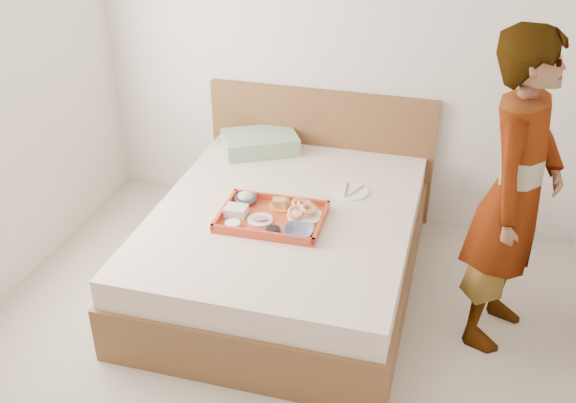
% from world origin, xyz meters
% --- Properties ---
extents(ground, '(3.50, 4.00, 0.01)m').
position_xyz_m(ground, '(0.00, 0.00, 0.00)').
color(ground, '#BAB19D').
rests_on(ground, ground).
extents(wall_back, '(3.50, 0.01, 2.60)m').
position_xyz_m(wall_back, '(0.00, 2.00, 1.30)').
color(wall_back, silver).
rests_on(wall_back, ground).
extents(bed, '(1.65, 2.00, 0.53)m').
position_xyz_m(bed, '(-0.11, 1.00, 0.27)').
color(bed, brown).
rests_on(bed, ground).
extents(headboard, '(1.65, 0.06, 0.95)m').
position_xyz_m(headboard, '(-0.11, 1.97, 0.47)').
color(headboard, brown).
rests_on(headboard, ground).
extents(pillow, '(0.62, 0.56, 0.12)m').
position_xyz_m(pillow, '(-0.51, 1.76, 0.59)').
color(pillow, '#92AB8B').
rests_on(pillow, bed).
extents(tray, '(0.62, 0.46, 0.06)m').
position_xyz_m(tray, '(-0.15, 0.86, 0.56)').
color(tray, '#C03919').
rests_on(tray, bed).
extents(prawn_plate, '(0.22, 0.22, 0.01)m').
position_xyz_m(prawn_plate, '(0.04, 0.93, 0.55)').
color(prawn_plate, white).
rests_on(prawn_plate, tray).
extents(navy_bowl_big, '(0.18, 0.18, 0.04)m').
position_xyz_m(navy_bowl_big, '(0.05, 0.72, 0.57)').
color(navy_bowl_big, navy).
rests_on(navy_bowl_big, tray).
extents(sauce_dish, '(0.09, 0.09, 0.03)m').
position_xyz_m(sauce_dish, '(-0.09, 0.70, 0.56)').
color(sauce_dish, black).
rests_on(sauce_dish, tray).
extents(meat_plate, '(0.15, 0.15, 0.01)m').
position_xyz_m(meat_plate, '(-0.21, 0.81, 0.55)').
color(meat_plate, white).
rests_on(meat_plate, tray).
extents(bread_plate, '(0.15, 0.15, 0.01)m').
position_xyz_m(bread_plate, '(-0.13, 1.00, 0.55)').
color(bread_plate, orange).
rests_on(bread_plate, tray).
extents(salad_bowl, '(0.14, 0.14, 0.04)m').
position_xyz_m(salad_bowl, '(-0.36, 0.99, 0.57)').
color(salad_bowl, navy).
rests_on(salad_bowl, tray).
extents(plastic_tub, '(0.13, 0.11, 0.06)m').
position_xyz_m(plastic_tub, '(-0.36, 0.84, 0.57)').
color(plastic_tub, silver).
rests_on(plastic_tub, tray).
extents(cheese_round, '(0.09, 0.09, 0.03)m').
position_xyz_m(cheese_round, '(-0.34, 0.70, 0.56)').
color(cheese_round, white).
rests_on(cheese_round, tray).
extents(dinner_plate, '(0.27, 0.27, 0.01)m').
position_xyz_m(dinner_plate, '(0.24, 1.32, 0.54)').
color(dinner_plate, white).
rests_on(dinner_plate, bed).
extents(person, '(0.62, 0.76, 1.80)m').
position_xyz_m(person, '(1.18, 0.87, 0.90)').
color(person, silver).
rests_on(person, ground).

